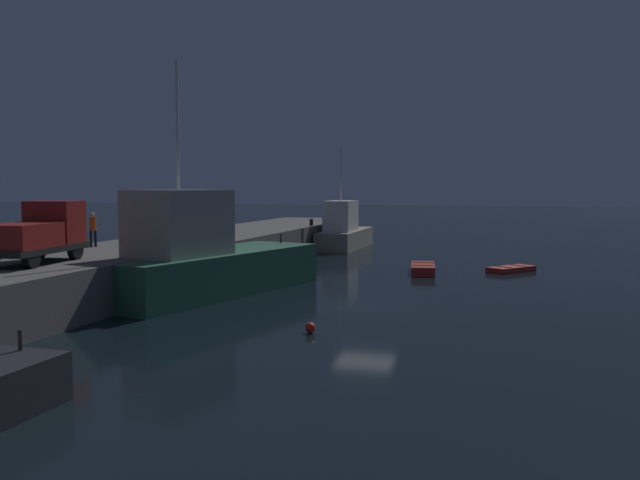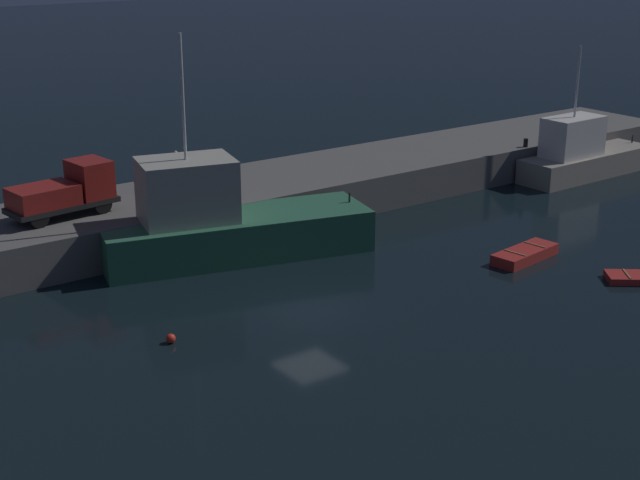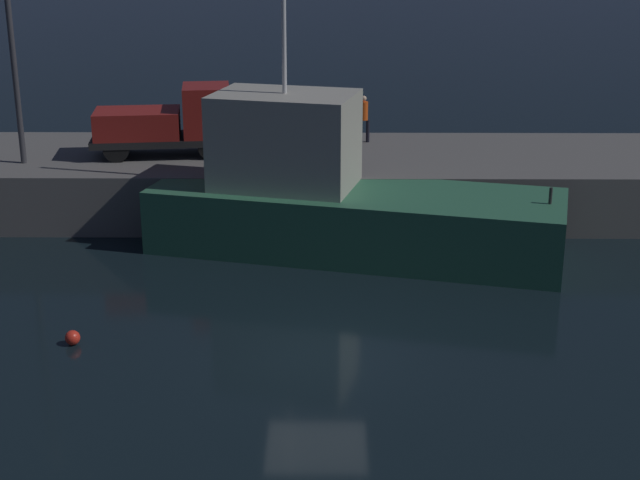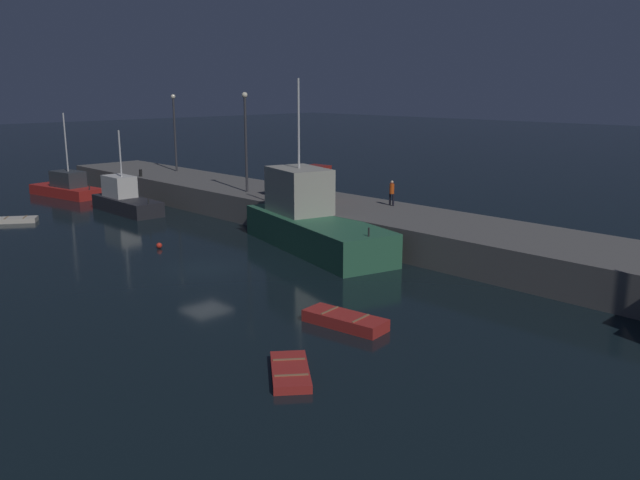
{
  "view_description": "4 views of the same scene",
  "coord_description": "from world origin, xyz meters",
  "px_view_note": "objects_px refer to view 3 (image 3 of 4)",
  "views": [
    {
      "loc": [
        -28.88,
        -6.3,
        5.11
      ],
      "look_at": [
        1.93,
        2.57,
        2.63
      ],
      "focal_mm": 38.86,
      "sensor_mm": 36.0,
      "label": 1
    },
    {
      "loc": [
        -20.4,
        -28.74,
        15.06
      ],
      "look_at": [
        2.3,
        2.46,
        1.98
      ],
      "focal_mm": 52.1,
      "sensor_mm": 36.0,
      "label": 2
    },
    {
      "loc": [
        0.26,
        -20.67,
        9.94
      ],
      "look_at": [
        0.07,
        2.47,
        2.14
      ],
      "focal_mm": 52.95,
      "sensor_mm": 36.0,
      "label": 3
    },
    {
      "loc": [
        30.43,
        -20.3,
        10.15
      ],
      "look_at": [
        5.8,
        3.52,
        2.08
      ],
      "focal_mm": 36.79,
      "sensor_mm": 36.0,
      "label": 4
    }
  ],
  "objects_px": {
    "lamp_post_east": "(11,31)",
    "utility_truck": "(171,122)",
    "fishing_trawler_red": "(337,199)",
    "mooring_buoy_near": "(73,338)",
    "dockworker": "(364,116)"
  },
  "relations": [
    {
      "from": "mooring_buoy_near",
      "to": "lamp_post_east",
      "type": "xyz_separation_m",
      "value": [
        -4.23,
        10.45,
        6.35
      ]
    },
    {
      "from": "mooring_buoy_near",
      "to": "dockworker",
      "type": "xyz_separation_m",
      "value": [
        7.67,
        13.87,
        2.85
      ]
    },
    {
      "from": "fishing_trawler_red",
      "to": "utility_truck",
      "type": "height_order",
      "value": "fishing_trawler_red"
    },
    {
      "from": "mooring_buoy_near",
      "to": "lamp_post_east",
      "type": "relative_size",
      "value": 0.05
    },
    {
      "from": "fishing_trawler_red",
      "to": "dockworker",
      "type": "relative_size",
      "value": 7.62
    },
    {
      "from": "fishing_trawler_red",
      "to": "dockworker",
      "type": "height_order",
      "value": "fishing_trawler_red"
    },
    {
      "from": "dockworker",
      "to": "lamp_post_east",
      "type": "bearing_deg",
      "value": -163.99
    },
    {
      "from": "lamp_post_east",
      "to": "utility_truck",
      "type": "bearing_deg",
      "value": 13.98
    },
    {
      "from": "fishing_trawler_red",
      "to": "mooring_buoy_near",
      "type": "bearing_deg",
      "value": -132.41
    },
    {
      "from": "mooring_buoy_near",
      "to": "lamp_post_east",
      "type": "distance_m",
      "value": 12.94
    },
    {
      "from": "utility_truck",
      "to": "dockworker",
      "type": "distance_m",
      "value": 7.27
    },
    {
      "from": "mooring_buoy_near",
      "to": "dockworker",
      "type": "bearing_deg",
      "value": 61.06
    },
    {
      "from": "utility_truck",
      "to": "fishing_trawler_red",
      "type": "bearing_deg",
      "value": -37.31
    },
    {
      "from": "fishing_trawler_red",
      "to": "dockworker",
      "type": "xyz_separation_m",
      "value": [
        1.07,
        6.64,
        1.36
      ]
    },
    {
      "from": "mooring_buoy_near",
      "to": "fishing_trawler_red",
      "type": "bearing_deg",
      "value": 47.59
    }
  ]
}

